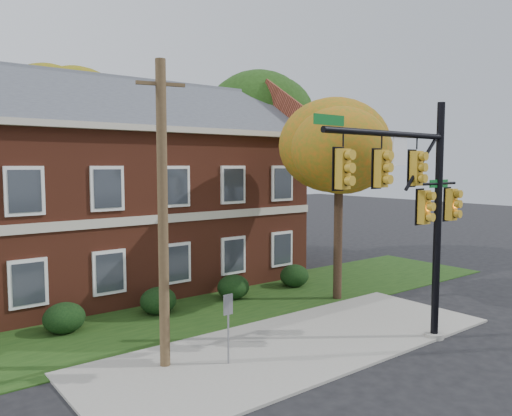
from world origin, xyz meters
TOP-DOWN VIEW (x-y plane):
  - ground at (0.00, 0.00)m, footprint 120.00×120.00m
  - sidewalk at (0.00, 1.00)m, footprint 14.00×5.00m
  - grass_strip at (0.00, 6.00)m, footprint 30.00×6.00m
  - apartment_building at (-2.00, 11.95)m, footprint 18.80×8.80m
  - hedge_left at (-5.50, 6.70)m, footprint 1.40×1.26m
  - hedge_center at (-2.00, 6.70)m, footprint 1.40×1.26m
  - hedge_right at (1.50, 6.70)m, footprint 1.40×1.26m
  - hedge_far_right at (5.00, 6.70)m, footprint 1.40×1.26m
  - tree_near_right at (5.22, 3.87)m, footprint 4.50×4.25m
  - tree_right_rear at (9.31, 12.81)m, footprint 6.30×5.95m
  - tree_far_rear at (-0.66, 19.79)m, footprint 6.84×6.46m
  - traffic_signal at (2.57, -1.32)m, footprint 6.87×0.64m
  - utility_pole at (-4.17, 2.00)m, footprint 1.30×0.43m
  - sign_post at (-2.70, 1.00)m, footprint 0.30×0.06m

SIDE VIEW (x-z plane):
  - ground at x=0.00m, z-range 0.00..0.00m
  - grass_strip at x=0.00m, z-range 0.00..0.04m
  - sidewalk at x=0.00m, z-range 0.00..0.08m
  - hedge_left at x=-5.50m, z-range 0.00..1.05m
  - hedge_center at x=-2.00m, z-range 0.00..1.05m
  - hedge_right at x=1.50m, z-range 0.00..1.05m
  - hedge_far_right at x=5.00m, z-range 0.00..1.05m
  - sign_post at x=-2.70m, z-range 0.37..2.45m
  - utility_pole at x=-4.17m, z-range 0.06..8.57m
  - traffic_signal at x=2.57m, z-range 0.92..8.59m
  - apartment_building at x=-2.00m, z-range 0.12..9.86m
  - tree_near_right at x=5.22m, z-range 2.38..10.96m
  - tree_right_rear at x=9.31m, z-range 2.81..13.43m
  - tree_far_rear at x=-0.66m, z-range 3.08..14.60m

